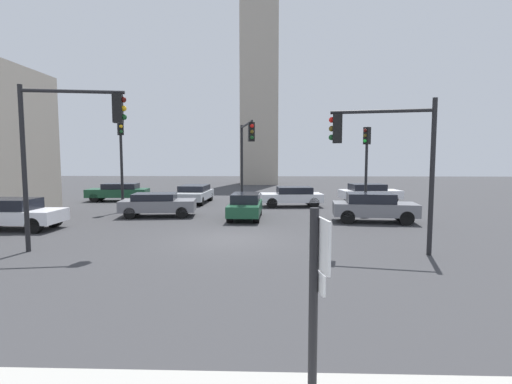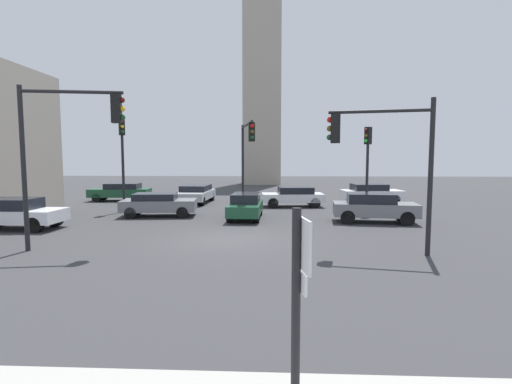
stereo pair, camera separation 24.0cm
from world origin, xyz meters
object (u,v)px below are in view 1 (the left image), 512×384
at_px(traffic_light_1, 366,153).
at_px(traffic_light_4, 384,147).
at_px(car_1, 373,207).
at_px(car_6, 292,196).
at_px(traffic_light_0, 121,147).
at_px(traffic_light_3, 69,133).
at_px(traffic_light_2, 246,147).
at_px(car_4, 158,204).
at_px(car_7, 12,213).
at_px(car_0, 245,206).
at_px(direction_sign, 315,300).
at_px(car_3, 369,192).
at_px(car_5, 194,193).
at_px(car_2, 119,192).

distance_m(traffic_light_1, traffic_light_4, 9.76).
xyz_separation_m(car_1, car_6, (-3.75, 6.12, -0.07)).
bearing_deg(traffic_light_0, traffic_light_4, 21.73).
bearing_deg(traffic_light_3, traffic_light_2, 49.77).
height_order(traffic_light_2, car_6, traffic_light_2).
distance_m(car_4, car_6, 9.03).
relative_size(traffic_light_0, car_6, 1.34).
height_order(traffic_light_0, car_7, traffic_light_0).
distance_m(traffic_light_0, car_0, 8.55).
bearing_deg(car_0, direction_sign, 7.68).
bearing_deg(traffic_light_4, car_0, -44.34).
relative_size(traffic_light_2, car_3, 1.18).
relative_size(traffic_light_0, car_1, 1.32).
distance_m(car_4, car_5, 6.52).
bearing_deg(traffic_light_3, car_5, 74.73).
height_order(direction_sign, traffic_light_3, traffic_light_3).
bearing_deg(traffic_light_2, traffic_light_3, -42.00).
distance_m(car_4, car_7, 6.86).
relative_size(traffic_light_2, traffic_light_4, 1.02).
distance_m(direction_sign, car_0, 16.45).
bearing_deg(traffic_light_3, car_1, 17.97).
relative_size(traffic_light_2, traffic_light_3, 0.93).
height_order(car_3, car_5, car_3).
relative_size(direction_sign, car_5, 0.55).
relative_size(traffic_light_1, car_6, 1.20).
distance_m(direction_sign, car_5, 24.11).
height_order(traffic_light_4, car_6, traffic_light_4).
xyz_separation_m(direction_sign, car_2, (-11.86, 24.35, -1.00)).
bearing_deg(car_4, car_3, 22.84).
xyz_separation_m(car_2, car_5, (5.94, -1.00, -0.03)).
xyz_separation_m(car_0, car_3, (8.73, 8.17, 0.00)).
bearing_deg(traffic_light_1, direction_sign, 33.21).
distance_m(traffic_light_0, car_2, 7.00).
bearing_deg(car_6, car_7, 28.21).
height_order(car_4, car_7, car_7).
distance_m(traffic_light_2, traffic_light_4, 10.68).
height_order(car_5, car_7, car_7).
height_order(traffic_light_4, car_7, traffic_light_4).
bearing_deg(traffic_light_2, traffic_light_1, 81.06).
relative_size(traffic_light_2, car_1, 1.25).
height_order(car_2, car_7, car_7).
relative_size(direction_sign, traffic_light_0, 0.46).
distance_m(car_1, car_5, 13.40).
relative_size(car_5, car_6, 1.13).
height_order(traffic_light_0, car_3, traffic_light_0).
bearing_deg(traffic_light_0, car_2, 172.48).
relative_size(direction_sign, car_0, 0.65).
bearing_deg(car_2, traffic_light_0, 109.20).
distance_m(car_3, car_5, 12.96).
bearing_deg(traffic_light_0, traffic_light_3, -19.93).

